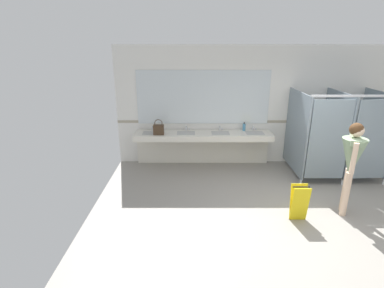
{
  "coord_description": "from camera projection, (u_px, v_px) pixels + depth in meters",
  "views": [
    {
      "loc": [
        -1.86,
        -4.36,
        2.85
      ],
      "look_at": [
        -1.83,
        0.84,
        1.08
      ],
      "focal_mm": 27.62,
      "sensor_mm": 36.0,
      "label": 1
    }
  ],
  "objects": [
    {
      "name": "ground_plane",
      "position": [
        299.0,
        222.0,
        5.07
      ],
      "size": [
        7.35,
        5.88,
        0.1
      ],
      "primitive_type": "cube",
      "color": "gray"
    },
    {
      "name": "wall_back",
      "position": [
        267.0,
        106.0,
        7.15
      ],
      "size": [
        7.35,
        0.12,
        2.84
      ],
      "primitive_type": "cube",
      "color": "silver",
      "rests_on": "ground_plane"
    },
    {
      "name": "wall_back_tile_band",
      "position": [
        266.0,
        121.0,
        7.21
      ],
      "size": [
        7.35,
        0.01,
        0.06
      ],
      "primitive_type": "cube",
      "color": "#9E937F",
      "rests_on": "wall_back"
    },
    {
      "name": "vanity_counter",
      "position": [
        202.0,
        141.0,
        7.13
      ],
      "size": [
        3.24,
        0.59,
        0.97
      ],
      "color": "silver",
      "rests_on": "ground_plane"
    },
    {
      "name": "mirror_panel",
      "position": [
        202.0,
        97.0,
        7.01
      ],
      "size": [
        3.14,
        0.02,
        1.27
      ],
      "primitive_type": "cube",
      "color": "silver",
      "rests_on": "wall_back"
    },
    {
      "name": "bathroom_stalls",
      "position": [
        338.0,
        133.0,
        6.41
      ],
      "size": [
        1.83,
        1.36,
        1.92
      ],
      "color": "gray",
      "rests_on": "ground_plane"
    },
    {
      "name": "person_standing",
      "position": [
        350.0,
        158.0,
        4.95
      ],
      "size": [
        0.53,
        0.54,
        1.64
      ],
      "color": "beige",
      "rests_on": "ground_plane"
    },
    {
      "name": "handbag",
      "position": [
        157.0,
        129.0,
        6.79
      ],
      "size": [
        0.24,
        0.12,
        0.36
      ],
      "color": "#3F2D1E",
      "rests_on": "vanity_counter"
    },
    {
      "name": "soap_dispenser",
      "position": [
        243.0,
        127.0,
        7.12
      ],
      "size": [
        0.07,
        0.07,
        0.21
      ],
      "color": "teal",
      "rests_on": "vanity_counter"
    },
    {
      "name": "paper_cup",
      "position": [
        157.0,
        132.0,
        6.85
      ],
      "size": [
        0.07,
        0.07,
        0.09
      ],
      "primitive_type": "cylinder",
      "color": "white",
      "rests_on": "vanity_counter"
    },
    {
      "name": "wet_floor_sign",
      "position": [
        298.0,
        202.0,
        4.95
      ],
      "size": [
        0.28,
        0.19,
        0.63
      ],
      "color": "yellow",
      "rests_on": "ground_plane"
    }
  ]
}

